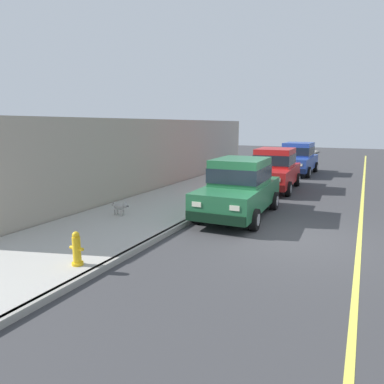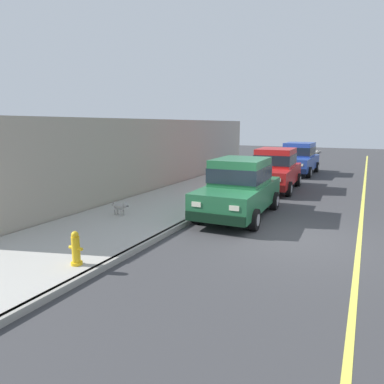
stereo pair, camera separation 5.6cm
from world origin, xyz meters
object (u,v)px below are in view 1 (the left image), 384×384
object	(u,v)px
fire_hydrant	(77,249)
car_blue_sedan	(298,158)
dog_grey	(120,207)
car_red_sedan	(274,169)
car_green_sedan	(240,187)

from	to	relation	value
fire_hydrant	car_blue_sedan	bearing A→B (deg)	85.07
dog_grey	car_red_sedan	bearing A→B (deg)	67.63
car_green_sedan	fire_hydrant	world-z (taller)	car_green_sedan
dog_grey	fire_hydrant	world-z (taller)	fire_hydrant
car_blue_sedan	car_green_sedan	bearing A→B (deg)	-89.67
car_green_sedan	fire_hydrant	bearing A→B (deg)	-104.77
car_blue_sedan	fire_hydrant	distance (m)	17.21
car_green_sedan	fire_hydrant	distance (m)	6.07
car_red_sedan	car_blue_sedan	size ratio (longest dim) A/B	1.01
car_green_sedan	car_red_sedan	bearing A→B (deg)	91.25
car_green_sedan	car_blue_sedan	bearing A→B (deg)	90.33
car_red_sedan	dog_grey	distance (m)	8.24
car_blue_sedan	fire_hydrant	bearing A→B (deg)	-94.93
car_green_sedan	fire_hydrant	size ratio (longest dim) A/B	6.42
car_red_sedan	dog_grey	size ratio (longest dim) A/B	6.19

